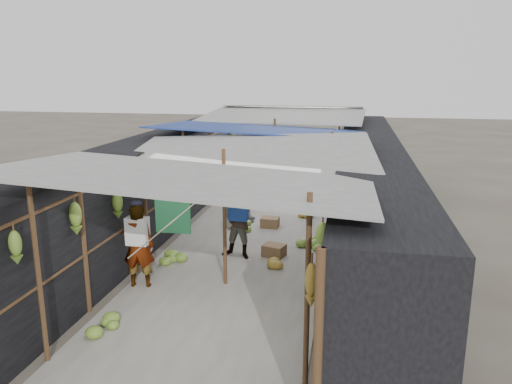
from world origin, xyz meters
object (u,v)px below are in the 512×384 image
Objects in this scene: black_basin at (332,197)px; shopper_blue at (239,221)px; vendor_seated at (319,181)px; crate_near at (274,251)px; vendor_elderly at (138,246)px.

shopper_blue is at bearing -107.65° from black_basin.
shopper_blue is 1.67× the size of vendor_seated.
crate_near is at bearing -31.17° from vendor_seated.
vendor_elderly is (-2.23, -2.02, 0.67)m from crate_near.
vendor_elderly is at bearing -121.58° from crate_near.
black_basin is 0.56× the size of vendor_seated.
vendor_elderly is at bearing -113.89° from black_basin.
vendor_seated is at bearing 89.39° from shopper_blue.
crate_near is 0.28× the size of shopper_blue.
vendor_elderly is at bearing -45.49° from vendor_seated.
vendor_seated is at bearing 144.84° from black_basin.
shopper_blue is at bearing -138.93° from vendor_elderly.
black_basin is at bearing 29.58° from vendor_seated.
vendor_seated is at bearing 100.42° from crate_near.
black_basin is 0.67m from vendor_seated.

